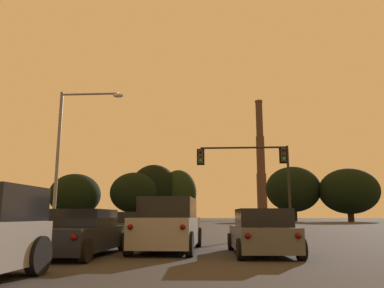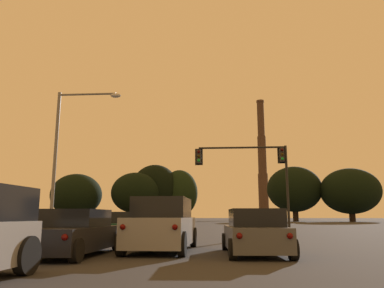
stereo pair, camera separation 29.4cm
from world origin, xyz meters
TOP-DOWN VIEW (x-y plane):
  - sedan_left_lane_second at (-2.86, 10.83)m, footprint 2.03×4.72m
  - hatchback_right_lane_second at (2.87, 11.40)m, footprint 2.08×4.17m
  - suv_center_lane_second at (-0.29, 12.57)m, footprint 2.19×4.94m
  - sedan_left_lane_front at (-3.23, 18.07)m, footprint 2.14×4.76m
  - traffic_light_overhead_right at (4.44, 26.56)m, footprint 6.91×0.50m
  - street_lamp at (-7.23, 20.10)m, footprint 3.90×0.36m
  - smokestack at (17.34, 133.41)m, footprint 5.54×5.54m
  - treeline_center_right at (32.80, 90.59)m, footprint 13.98×12.58m
  - treeline_far_right at (20.37, 93.78)m, footprint 13.45×12.10m
  - treeline_center_left at (-19.14, 91.79)m, footprint 12.20×10.98m
  - treeline_left_mid at (-33.71, 90.17)m, footprint 12.66×11.39m
  - treeline_far_left at (-8.64, 97.01)m, footprint 9.49×8.54m
  - treeline_right_mid at (-15.00, 96.06)m, footprint 12.55×11.30m

SIDE VIEW (x-z plane):
  - hatchback_right_lane_second at x=2.87m, z-range -0.05..1.38m
  - sedan_left_lane_second at x=-2.86m, z-range -0.05..1.38m
  - sedan_left_lane_front at x=-3.23m, z-range -0.05..1.38m
  - suv_center_lane_second at x=-0.29m, z-range -0.03..1.83m
  - traffic_light_overhead_right at x=4.44m, z-range 1.73..8.08m
  - street_lamp at x=-7.23m, z-range 1.05..9.67m
  - treeline_left_mid at x=-33.71m, z-range 0.58..12.26m
  - treeline_center_left at x=-19.14m, z-range 0.98..13.06m
  - treeline_center_right at x=32.80m, z-range 0.87..13.41m
  - treeline_far_left at x=-8.64m, z-range 0.59..13.86m
  - treeline_far_right at x=20.37m, z-range 1.13..14.62m
  - treeline_right_mid at x=-15.00m, z-range 0.80..15.39m
  - smokestack at x=17.34m, z-range -4.64..38.79m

